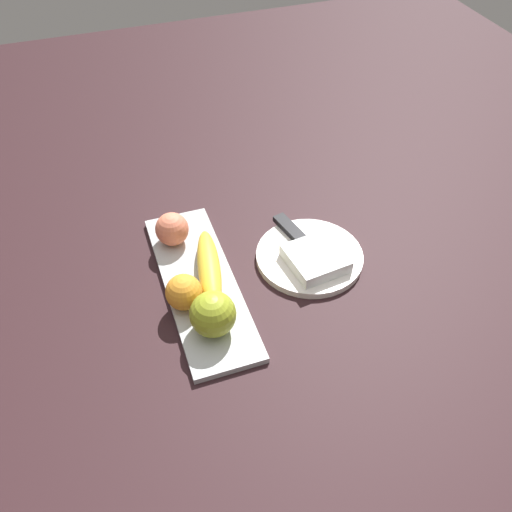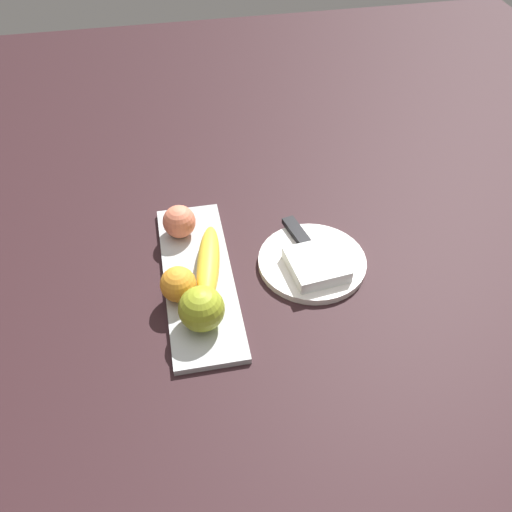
{
  "view_description": "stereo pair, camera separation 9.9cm",
  "coord_description": "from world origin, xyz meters",
  "px_view_note": "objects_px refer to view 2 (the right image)",
  "views": [
    {
      "loc": [
        0.64,
        -0.14,
        0.74
      ],
      "look_at": [
        -0.03,
        0.09,
        0.04
      ],
      "focal_mm": 38.81,
      "sensor_mm": 36.0,
      "label": 1
    },
    {
      "loc": [
        0.66,
        -0.05,
        0.74
      ],
      "look_at": [
        -0.03,
        0.09,
        0.04
      ],
      "focal_mm": 38.81,
      "sensor_mm": 36.0,
      "label": 2
    }
  ],
  "objects_px": {
    "banana": "(206,264)",
    "peach": "(179,222)",
    "apple": "(202,309)",
    "dinner_plate": "(312,262)",
    "fruit_tray": "(198,278)",
    "folded_napkin": "(316,264)",
    "orange_near_apple": "(178,284)",
    "knife": "(301,238)"
  },
  "relations": [
    {
      "from": "folded_napkin",
      "to": "knife",
      "type": "height_order",
      "value": "folded_napkin"
    },
    {
      "from": "banana",
      "to": "apple",
      "type": "bearing_deg",
      "value": 179.89
    },
    {
      "from": "fruit_tray",
      "to": "orange_near_apple",
      "type": "relative_size",
      "value": 6.24
    },
    {
      "from": "fruit_tray",
      "to": "knife",
      "type": "distance_m",
      "value": 0.21
    },
    {
      "from": "apple",
      "to": "banana",
      "type": "bearing_deg",
      "value": 169.46
    },
    {
      "from": "apple",
      "to": "peach",
      "type": "xyz_separation_m",
      "value": [
        -0.23,
        -0.02,
        -0.01
      ]
    },
    {
      "from": "apple",
      "to": "knife",
      "type": "height_order",
      "value": "apple"
    },
    {
      "from": "folded_napkin",
      "to": "peach",
      "type": "bearing_deg",
      "value": -121.61
    },
    {
      "from": "peach",
      "to": "dinner_plate",
      "type": "relative_size",
      "value": 0.32
    },
    {
      "from": "apple",
      "to": "banana",
      "type": "height_order",
      "value": "apple"
    },
    {
      "from": "peach",
      "to": "knife",
      "type": "xyz_separation_m",
      "value": [
        0.06,
        0.22,
        -0.03
      ]
    },
    {
      "from": "fruit_tray",
      "to": "folded_napkin",
      "type": "xyz_separation_m",
      "value": [
        0.03,
        0.21,
        0.02
      ]
    },
    {
      "from": "orange_near_apple",
      "to": "folded_napkin",
      "type": "height_order",
      "value": "orange_near_apple"
    },
    {
      "from": "peach",
      "to": "dinner_plate",
      "type": "height_order",
      "value": "peach"
    },
    {
      "from": "peach",
      "to": "dinner_plate",
      "type": "xyz_separation_m",
      "value": [
        0.12,
        0.23,
        -0.04
      ]
    },
    {
      "from": "fruit_tray",
      "to": "peach",
      "type": "height_order",
      "value": "peach"
    },
    {
      "from": "dinner_plate",
      "to": "folded_napkin",
      "type": "xyz_separation_m",
      "value": [
        0.03,
        0.0,
        0.02
      ]
    },
    {
      "from": "fruit_tray",
      "to": "banana",
      "type": "relative_size",
      "value": 1.97
    },
    {
      "from": "banana",
      "to": "folded_napkin",
      "type": "height_order",
      "value": "banana"
    },
    {
      "from": "folded_napkin",
      "to": "banana",
      "type": "bearing_deg",
      "value": -99.0
    },
    {
      "from": "banana",
      "to": "dinner_plate",
      "type": "height_order",
      "value": "banana"
    },
    {
      "from": "fruit_tray",
      "to": "banana",
      "type": "height_order",
      "value": "banana"
    },
    {
      "from": "orange_near_apple",
      "to": "knife",
      "type": "xyz_separation_m",
      "value": [
        -0.1,
        0.24,
        -0.03
      ]
    },
    {
      "from": "apple",
      "to": "banana",
      "type": "distance_m",
      "value": 0.12
    },
    {
      "from": "fruit_tray",
      "to": "apple",
      "type": "height_order",
      "value": "apple"
    },
    {
      "from": "fruit_tray",
      "to": "knife",
      "type": "relative_size",
      "value": 2.16
    },
    {
      "from": "banana",
      "to": "orange_near_apple",
      "type": "distance_m",
      "value": 0.07
    },
    {
      "from": "peach",
      "to": "knife",
      "type": "height_order",
      "value": "peach"
    },
    {
      "from": "banana",
      "to": "folded_napkin",
      "type": "relative_size",
      "value": 1.98
    },
    {
      "from": "banana",
      "to": "knife",
      "type": "distance_m",
      "value": 0.19
    },
    {
      "from": "banana",
      "to": "knife",
      "type": "xyz_separation_m",
      "value": [
        -0.05,
        0.19,
        -0.01
      ]
    },
    {
      "from": "banana",
      "to": "dinner_plate",
      "type": "bearing_deg",
      "value": -81.3
    },
    {
      "from": "apple",
      "to": "folded_napkin",
      "type": "height_order",
      "value": "apple"
    },
    {
      "from": "orange_near_apple",
      "to": "folded_napkin",
      "type": "distance_m",
      "value": 0.25
    },
    {
      "from": "apple",
      "to": "dinner_plate",
      "type": "height_order",
      "value": "apple"
    },
    {
      "from": "fruit_tray",
      "to": "knife",
      "type": "xyz_separation_m",
      "value": [
        -0.05,
        0.2,
        0.01
      ]
    },
    {
      "from": "apple",
      "to": "dinner_plate",
      "type": "xyz_separation_m",
      "value": [
        -0.11,
        0.22,
        -0.04
      ]
    },
    {
      "from": "banana",
      "to": "peach",
      "type": "distance_m",
      "value": 0.12
    },
    {
      "from": "fruit_tray",
      "to": "folded_napkin",
      "type": "relative_size",
      "value": 3.89
    },
    {
      "from": "peach",
      "to": "folded_napkin",
      "type": "relative_size",
      "value": 0.63
    },
    {
      "from": "banana",
      "to": "orange_near_apple",
      "type": "height_order",
      "value": "orange_near_apple"
    },
    {
      "from": "dinner_plate",
      "to": "fruit_tray",
      "type": "bearing_deg",
      "value": -90.0
    }
  ]
}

